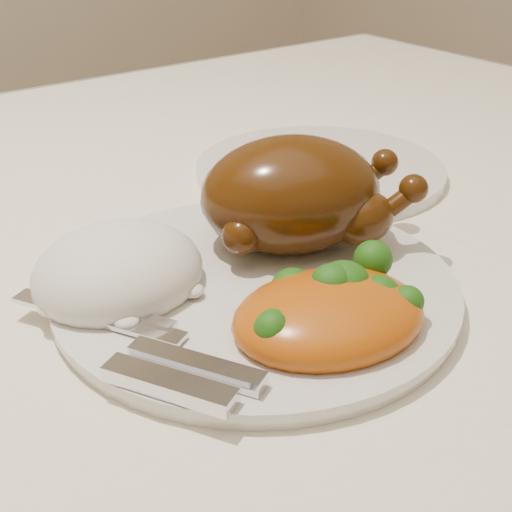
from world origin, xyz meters
TOP-DOWN VIEW (x-y plane):
  - dining_table at (0.00, 0.00)m, footprint 1.60×0.90m
  - tablecloth at (0.00, 0.00)m, footprint 1.73×1.03m
  - dinner_plate at (0.14, -0.12)m, footprint 0.36×0.36m
  - side_plate at (0.32, 0.03)m, footprint 0.25×0.25m
  - roast_chicken at (0.19, -0.09)m, footprint 0.18×0.15m
  - rice_mound at (0.06, -0.07)m, footprint 0.13×0.12m
  - mac_and_cheese at (0.14, -0.19)m, footprint 0.14×0.12m
  - cutlery at (0.04, -0.15)m, footprint 0.08×0.18m

SIDE VIEW (x-z plane):
  - dining_table at x=0.00m, z-range 0.29..1.05m
  - tablecloth at x=0.00m, z-range 0.65..0.83m
  - side_plate at x=0.32m, z-range 0.77..0.78m
  - dinner_plate at x=0.14m, z-range 0.77..0.78m
  - cutlery at x=0.04m, z-range 0.78..0.79m
  - mac_and_cheese at x=0.14m, z-range 0.77..0.81m
  - rice_mound at x=0.06m, z-range 0.76..0.82m
  - roast_chicken at x=0.19m, z-range 0.78..0.86m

